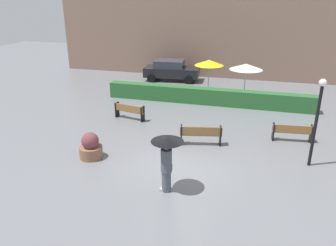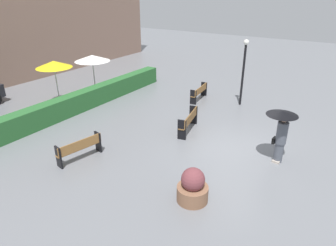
{
  "view_description": "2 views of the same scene",
  "coord_description": "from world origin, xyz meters",
  "px_view_note": "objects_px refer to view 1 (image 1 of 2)",
  "views": [
    {
      "loc": [
        2.74,
        -11.12,
        6.36
      ],
      "look_at": [
        -1.11,
        2.63,
        0.8
      ],
      "focal_mm": 35.65,
      "sensor_mm": 36.0,
      "label": 1
    },
    {
      "loc": [
        -10.25,
        -3.4,
        5.87
      ],
      "look_at": [
        -0.85,
        2.65,
        0.84
      ],
      "focal_mm": 32.19,
      "sensor_mm": 36.0,
      "label": 2
    }
  ],
  "objects_px": {
    "bench_far_left": "(129,110)",
    "patio_umbrella_white": "(246,67)",
    "patio_umbrella_yellow": "(209,63)",
    "parked_car": "(171,70)",
    "bench_mid_center": "(201,134)",
    "lamp_post": "(318,113)",
    "bench_far_right": "(292,131)",
    "pedestrian_with_umbrella": "(167,155)",
    "planter_pot": "(91,147)"
  },
  "relations": [
    {
      "from": "bench_far_left",
      "to": "patio_umbrella_white",
      "type": "distance_m",
      "value": 7.77
    },
    {
      "from": "patio_umbrella_yellow",
      "to": "patio_umbrella_white",
      "type": "distance_m",
      "value": 2.37
    },
    {
      "from": "patio_umbrella_yellow",
      "to": "patio_umbrella_white",
      "type": "relative_size",
      "value": 1.02
    },
    {
      "from": "patio_umbrella_yellow",
      "to": "parked_car",
      "type": "xyz_separation_m",
      "value": [
        -3.48,
        3.61,
        -1.42
      ]
    },
    {
      "from": "bench_mid_center",
      "to": "lamp_post",
      "type": "bearing_deg",
      "value": -9.16
    },
    {
      "from": "bench_far_right",
      "to": "lamp_post",
      "type": "distance_m",
      "value": 2.86
    },
    {
      "from": "patio_umbrella_yellow",
      "to": "patio_umbrella_white",
      "type": "xyz_separation_m",
      "value": [
        2.34,
        -0.38,
        -0.05
      ]
    },
    {
      "from": "pedestrian_with_umbrella",
      "to": "planter_pot",
      "type": "bearing_deg",
      "value": 157.57
    },
    {
      "from": "parked_car",
      "to": "pedestrian_with_umbrella",
      "type": "bearing_deg",
      "value": -75.38
    },
    {
      "from": "planter_pot",
      "to": "patio_umbrella_yellow",
      "type": "relative_size",
      "value": 0.45
    },
    {
      "from": "planter_pot",
      "to": "patio_umbrella_white",
      "type": "height_order",
      "value": "patio_umbrella_white"
    },
    {
      "from": "bench_far_right",
      "to": "lamp_post",
      "type": "relative_size",
      "value": 0.52
    },
    {
      "from": "bench_mid_center",
      "to": "patio_umbrella_yellow",
      "type": "relative_size",
      "value": 0.78
    },
    {
      "from": "pedestrian_with_umbrella",
      "to": "patio_umbrella_white",
      "type": "height_order",
      "value": "patio_umbrella_white"
    },
    {
      "from": "planter_pot",
      "to": "bench_far_left",
      "type": "bearing_deg",
      "value": 91.98
    },
    {
      "from": "bench_mid_center",
      "to": "patio_umbrella_yellow",
      "type": "distance_m",
      "value": 7.81
    },
    {
      "from": "bench_far_right",
      "to": "patio_umbrella_yellow",
      "type": "xyz_separation_m",
      "value": [
        -4.87,
        6.05,
        1.76
      ]
    },
    {
      "from": "bench_far_right",
      "to": "planter_pot",
      "type": "relative_size",
      "value": 1.64
    },
    {
      "from": "planter_pot",
      "to": "patio_umbrella_yellow",
      "type": "distance_m",
      "value": 10.66
    },
    {
      "from": "lamp_post",
      "to": "parked_car",
      "type": "height_order",
      "value": "lamp_post"
    },
    {
      "from": "pedestrian_with_umbrella",
      "to": "bench_far_right",
      "type": "bearing_deg",
      "value": 51.19
    },
    {
      "from": "patio_umbrella_white",
      "to": "parked_car",
      "type": "height_order",
      "value": "patio_umbrella_white"
    },
    {
      "from": "patio_umbrella_yellow",
      "to": "patio_umbrella_white",
      "type": "bearing_deg",
      "value": -9.31
    },
    {
      "from": "bench_mid_center",
      "to": "bench_far_left",
      "type": "relative_size",
      "value": 1.06
    },
    {
      "from": "planter_pot",
      "to": "bench_mid_center",
      "type": "bearing_deg",
      "value": 30.49
    },
    {
      "from": "pedestrian_with_umbrella",
      "to": "parked_car",
      "type": "xyz_separation_m",
      "value": [
        -3.95,
        15.14,
        -0.54
      ]
    },
    {
      "from": "pedestrian_with_umbrella",
      "to": "lamp_post",
      "type": "height_order",
      "value": "lamp_post"
    },
    {
      "from": "lamp_post",
      "to": "patio_umbrella_yellow",
      "type": "xyz_separation_m",
      "value": [
        -5.41,
        8.29,
        0.06
      ]
    },
    {
      "from": "patio_umbrella_yellow",
      "to": "bench_far_left",
      "type": "bearing_deg",
      "value": -122.32
    },
    {
      "from": "planter_pot",
      "to": "patio_umbrella_yellow",
      "type": "xyz_separation_m",
      "value": [
        3.23,
        10.0,
        1.77
      ]
    },
    {
      "from": "bench_far_left",
      "to": "parked_car",
      "type": "distance_m",
      "value": 8.97
    },
    {
      "from": "patio_umbrella_yellow",
      "to": "parked_car",
      "type": "distance_m",
      "value": 5.21
    },
    {
      "from": "bench_far_left",
      "to": "planter_pot",
      "type": "relative_size",
      "value": 1.62
    },
    {
      "from": "bench_mid_center",
      "to": "bench_far_left",
      "type": "height_order",
      "value": "bench_mid_center"
    },
    {
      "from": "bench_far_right",
      "to": "bench_far_left",
      "type": "height_order",
      "value": "bench_far_left"
    },
    {
      "from": "patio_umbrella_white",
      "to": "bench_mid_center",
      "type": "bearing_deg",
      "value": -101.2
    },
    {
      "from": "bench_far_left",
      "to": "patio_umbrella_yellow",
      "type": "bearing_deg",
      "value": 57.68
    },
    {
      "from": "lamp_post",
      "to": "parked_car",
      "type": "xyz_separation_m",
      "value": [
        -8.89,
        11.9,
        -1.36
      ]
    },
    {
      "from": "patio_umbrella_yellow",
      "to": "pedestrian_with_umbrella",
      "type": "bearing_deg",
      "value": -87.69
    },
    {
      "from": "lamp_post",
      "to": "patio_umbrella_white",
      "type": "relative_size",
      "value": 1.48
    },
    {
      "from": "planter_pot",
      "to": "pedestrian_with_umbrella",
      "type": "bearing_deg",
      "value": -22.43
    },
    {
      "from": "bench_far_left",
      "to": "patio_umbrella_yellow",
      "type": "height_order",
      "value": "patio_umbrella_yellow"
    },
    {
      "from": "patio_umbrella_yellow",
      "to": "patio_umbrella_white",
      "type": "height_order",
      "value": "patio_umbrella_yellow"
    },
    {
      "from": "parked_car",
      "to": "planter_pot",
      "type": "bearing_deg",
      "value": -88.93
    },
    {
      "from": "planter_pot",
      "to": "parked_car",
      "type": "distance_m",
      "value": 13.62
    },
    {
      "from": "patio_umbrella_white",
      "to": "lamp_post",
      "type": "bearing_deg",
      "value": -68.77
    },
    {
      "from": "bench_far_right",
      "to": "patio_umbrella_white",
      "type": "xyz_separation_m",
      "value": [
        -2.54,
        5.66,
        1.7
      ]
    },
    {
      "from": "bench_mid_center",
      "to": "bench_far_left",
      "type": "xyz_separation_m",
      "value": [
        -4.31,
        2.21,
        -0.04
      ]
    },
    {
      "from": "bench_mid_center",
      "to": "patio_umbrella_yellow",
      "type": "xyz_separation_m",
      "value": [
        -0.91,
        7.56,
        1.71
      ]
    },
    {
      "from": "pedestrian_with_umbrella",
      "to": "parked_car",
      "type": "height_order",
      "value": "pedestrian_with_umbrella"
    }
  ]
}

